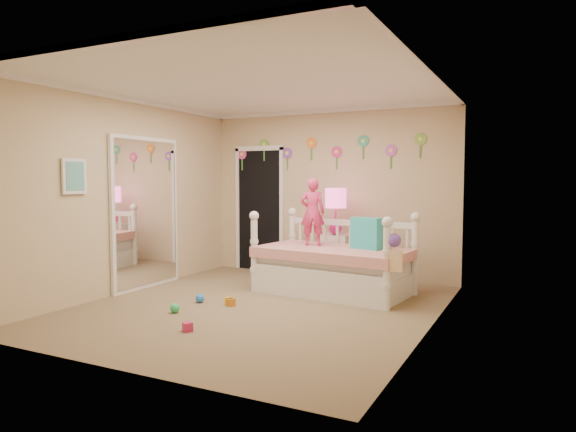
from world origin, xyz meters
The scene contains 18 objects.
floor centered at (0.00, 0.00, 0.00)m, with size 4.00×4.50×0.01m, color #7F684C.
ceiling centered at (0.00, 0.00, 2.60)m, with size 4.00×4.50×0.01m, color white.
back_wall centered at (0.00, 2.25, 1.30)m, with size 4.00×0.01×2.60m, color tan.
left_wall centered at (-2.00, 0.00, 1.30)m, with size 0.01×4.50×2.60m, color tan.
right_wall centered at (2.00, 0.00, 1.30)m, with size 0.01×4.50×2.60m, color tan.
crown_molding centered at (0.00, 0.00, 2.57)m, with size 4.00×4.50×0.06m, color white, non-canonical shape.
daybed centered at (0.52, 1.11, 0.55)m, with size 2.02×1.08×1.09m, color white, non-canonical shape.
pillow_turquoise centered at (0.94, 1.19, 0.81)m, with size 0.41×0.14×0.41m, color #27B8C4.
pillow_lime centered at (0.98, 1.30, 0.77)m, with size 0.34×0.12×0.32m, color #74C33B.
child centered at (0.17, 1.21, 1.07)m, with size 0.34×0.22×0.92m, color #EB3572.
nightstand centered at (0.27, 1.83, 0.35)m, with size 0.42×0.32×0.70m, color white.
table_lamp centered at (0.27, 1.83, 1.16)m, with size 0.31×0.31×0.69m.
closet_doorway centered at (-1.25, 2.23, 1.03)m, with size 0.90×0.04×2.07m, color black.
flower_decals centered at (-0.09, 2.24, 1.94)m, with size 3.40×0.02×0.50m, color #B2668C, non-canonical shape.
mirror_closet centered at (-1.96, 0.30, 1.05)m, with size 0.07×1.30×2.10m, color white.
wall_picture centered at (-1.97, -0.90, 1.55)m, with size 0.05×0.34×0.42m, color white.
hanging_bag centered at (1.48, 0.53, 0.67)m, with size 0.20×0.16×0.36m, color beige, non-canonical shape.
toy_scatter centered at (-0.45, -0.54, 0.06)m, with size 0.80×1.30×0.11m, color #996666, non-canonical shape.
Camera 1 is at (2.98, -5.21, 1.50)m, focal length 32.05 mm.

